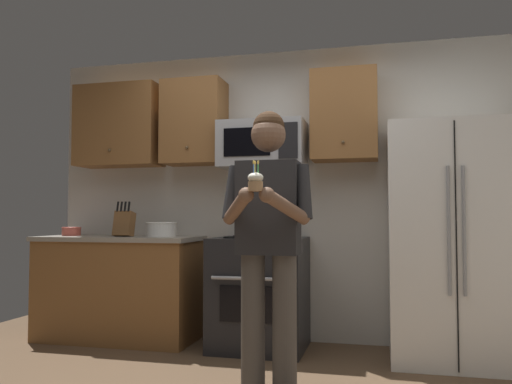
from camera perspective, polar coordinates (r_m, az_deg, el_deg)
name	(u,v)px	position (r m, az deg, el deg)	size (l,w,h in m)	color
wall_back	(285,194)	(4.69, 3.28, -0.25)	(4.40, 0.10, 2.60)	beige
oven_range	(260,293)	(4.37, 0.39, -11.08)	(0.76, 0.70, 0.93)	black
microwave	(263,145)	(4.49, 0.74, 5.25)	(0.74, 0.41, 0.40)	#9EA0A5
refrigerator	(450,242)	(4.21, 20.65, -5.23)	(0.90, 0.75, 1.80)	white
cabinet_row_upper	(202,122)	(4.74, -5.97, 7.66)	(2.78, 0.36, 0.76)	brown
counter_left	(119,287)	(4.86, -14.88, -10.16)	(1.44, 0.66, 0.92)	brown
knife_block	(124,224)	(4.74, -14.38, -3.40)	(0.16, 0.15, 0.32)	brown
bowl_large_white	(161,229)	(4.67, -10.45, -4.04)	(0.27, 0.27, 0.13)	white
bowl_small_colored	(71,231)	(5.08, -19.74, -4.09)	(0.17, 0.17, 0.08)	#B24C3F
person	(268,233)	(3.21, 1.35, -4.52)	(0.60, 0.48, 1.76)	#4C4742
cupcake	(256,181)	(2.90, -0.05, 1.19)	(0.09, 0.09, 0.17)	#A87F56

